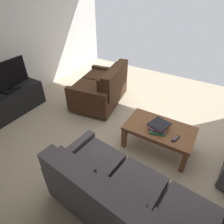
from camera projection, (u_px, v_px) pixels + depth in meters
The scene contains 9 objects.
ground_plane at pixel (134, 130), 3.37m from camera, with size 5.38×5.25×0.01m, color #B7A88E.
wall_right at pixel (17, 33), 3.71m from camera, with size 0.12×5.25×2.65m, color silver.
sofa_main at pixel (126, 204), 1.91m from camera, with size 1.91×0.98×0.87m.
loveseat_near at pixel (102, 88), 3.88m from camera, with size 1.03×1.33×0.85m.
coffee_table at pixel (159, 131), 2.82m from camera, with size 1.02×0.59×0.42m.
tv_stand at pixel (15, 101), 3.69m from camera, with size 0.42×1.11×0.49m.
flat_tv at pixel (6, 76), 3.38m from camera, with size 0.20×0.84×0.55m.
book_stack at pixel (159, 126), 2.73m from camera, with size 0.32×0.35×0.09m.
tv_remote at pixel (176, 138), 2.58m from camera, with size 0.09×0.17×0.02m.
Camera 1 is at (-0.95, 2.38, 2.25)m, focal length 29.93 mm.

